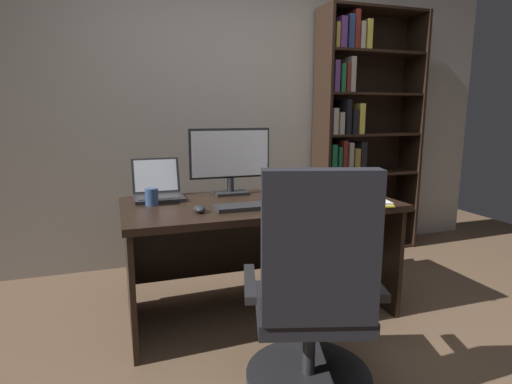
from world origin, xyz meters
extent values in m
plane|color=brown|center=(0.00, 0.00, 0.00)|extent=(6.65, 6.65, 0.00)
cube|color=#B2ADA3|center=(0.00, 1.89, 1.32)|extent=(5.03, 0.12, 2.63)
cube|color=black|center=(-0.15, 0.73, 0.71)|extent=(1.66, 0.81, 0.04)
cube|color=black|center=(-0.94, 0.73, 0.35)|extent=(0.03, 0.75, 0.69)
cube|color=black|center=(0.64, 0.73, 0.35)|extent=(0.03, 0.75, 0.69)
cube|color=black|center=(-0.15, 1.11, 0.38)|extent=(1.54, 0.03, 0.49)
cube|color=black|center=(0.75, 1.65, 1.08)|extent=(0.02, 0.32, 2.16)
cube|color=black|center=(1.69, 1.65, 1.08)|extent=(0.02, 0.32, 2.16)
cube|color=black|center=(1.22, 1.80, 1.08)|extent=(0.97, 0.01, 2.16)
cube|color=black|center=(1.22, 1.65, 0.01)|extent=(0.92, 0.30, 0.02)
cube|color=#195633|center=(0.79, 1.61, 0.11)|extent=(0.03, 0.23, 0.18)
cube|color=gold|center=(0.83, 1.62, 0.16)|extent=(0.03, 0.25, 0.27)
cube|color=olive|center=(0.87, 1.60, 0.16)|extent=(0.05, 0.20, 0.28)
cube|color=gold|center=(0.92, 1.61, 0.12)|extent=(0.03, 0.21, 0.20)
cube|color=black|center=(1.22, 1.65, 0.37)|extent=(0.92, 0.30, 0.02)
cube|color=gold|center=(0.80, 1.61, 0.50)|extent=(0.04, 0.22, 0.24)
cube|color=maroon|center=(0.85, 1.63, 0.49)|extent=(0.06, 0.25, 0.22)
cube|color=olive|center=(0.91, 1.62, 0.50)|extent=(0.04, 0.23, 0.24)
cube|color=black|center=(1.22, 1.65, 0.72)|extent=(0.92, 0.30, 0.02)
cube|color=#195633|center=(0.80, 1.59, 0.87)|extent=(0.05, 0.18, 0.27)
cube|color=#195633|center=(0.86, 1.63, 0.86)|extent=(0.03, 0.25, 0.24)
cube|color=maroon|center=(0.91, 1.60, 0.88)|extent=(0.04, 0.21, 0.30)
cube|color=gray|center=(0.97, 1.62, 0.87)|extent=(0.04, 0.25, 0.28)
cube|color=olive|center=(1.03, 1.60, 0.85)|extent=(0.05, 0.19, 0.23)
cube|color=black|center=(1.09, 1.62, 0.87)|extent=(0.05, 0.24, 0.28)
cube|color=black|center=(1.22, 1.65, 1.08)|extent=(0.92, 0.30, 0.02)
cube|color=gray|center=(0.80, 1.62, 1.20)|extent=(0.05, 0.23, 0.22)
cube|color=gray|center=(0.86, 1.60, 1.18)|extent=(0.05, 0.20, 0.19)
cube|color=black|center=(0.93, 1.63, 1.24)|extent=(0.05, 0.26, 0.29)
cube|color=black|center=(0.99, 1.61, 1.19)|extent=(0.05, 0.21, 0.21)
cube|color=gold|center=(1.06, 1.59, 1.22)|extent=(0.05, 0.18, 0.26)
cube|color=black|center=(1.22, 1.65, 1.43)|extent=(0.92, 0.30, 0.02)
cube|color=#512D66|center=(0.80, 1.61, 1.57)|extent=(0.04, 0.22, 0.25)
cube|color=#195633|center=(0.86, 1.59, 1.56)|extent=(0.04, 0.18, 0.23)
cube|color=maroon|center=(0.91, 1.62, 1.56)|extent=(0.03, 0.24, 0.24)
cube|color=gray|center=(0.95, 1.61, 1.59)|extent=(0.05, 0.22, 0.29)
cube|color=black|center=(1.22, 1.65, 1.79)|extent=(0.92, 0.30, 0.02)
cube|color=olive|center=(0.80, 1.59, 1.90)|extent=(0.03, 0.18, 0.20)
cube|color=#512D66|center=(0.85, 1.63, 1.92)|extent=(0.06, 0.25, 0.24)
cube|color=navy|center=(0.92, 1.60, 1.93)|extent=(0.05, 0.21, 0.27)
cube|color=maroon|center=(0.97, 1.60, 1.95)|extent=(0.04, 0.20, 0.31)
cube|color=gray|center=(1.03, 1.59, 1.91)|extent=(0.04, 0.19, 0.22)
cube|color=gold|center=(1.09, 1.60, 1.92)|extent=(0.05, 0.21, 0.24)
cube|color=black|center=(1.22, 1.65, 2.15)|extent=(0.92, 0.30, 0.02)
cylinder|color=#232326|center=(-0.17, -0.03, 0.03)|extent=(0.60, 0.60, 0.05)
cylinder|color=#232326|center=(-0.17, -0.03, 0.20)|extent=(0.06, 0.06, 0.30)
cube|color=black|center=(-0.17, -0.03, 0.39)|extent=(0.62, 0.60, 0.07)
cube|color=black|center=(-0.23, -0.22, 0.74)|extent=(0.48, 0.23, 0.64)
cube|color=#232326|center=(-0.44, 0.05, 0.51)|extent=(0.16, 0.38, 0.04)
cube|color=#232326|center=(0.10, -0.11, 0.51)|extent=(0.16, 0.38, 0.04)
cube|color=#232326|center=(-0.26, 1.01, 0.74)|extent=(0.22, 0.16, 0.02)
cylinder|color=#232326|center=(-0.26, 1.01, 0.80)|extent=(0.04, 0.04, 0.09)
cube|color=#232326|center=(-0.26, 1.02, 1.01)|extent=(0.55, 0.02, 0.33)
cube|color=white|center=(-0.26, 1.00, 1.01)|extent=(0.52, 0.00, 0.30)
cube|color=#232326|center=(-0.74, 0.97, 0.74)|extent=(0.30, 0.24, 0.02)
cube|color=#2D2D30|center=(-0.74, 0.95, 0.76)|extent=(0.26, 0.13, 0.00)
cube|color=#232326|center=(-0.74, 1.12, 0.87)|extent=(0.30, 0.07, 0.22)
cube|color=white|center=(-0.74, 1.12, 0.87)|extent=(0.27, 0.06, 0.20)
cube|color=#232326|center=(-0.26, 0.56, 0.75)|extent=(0.42, 0.15, 0.02)
ellipsoid|color=#232326|center=(-0.56, 0.56, 0.75)|extent=(0.06, 0.10, 0.04)
cube|color=#232326|center=(0.26, 0.99, 0.74)|extent=(0.14, 0.12, 0.01)
cube|color=#232326|center=(0.26, 0.94, 0.75)|extent=(0.27, 0.01, 0.01)
cube|color=orange|center=(0.26, 1.09, 0.81)|extent=(0.30, 0.21, 0.10)
cube|color=white|center=(0.26, 1.09, 0.82)|extent=(0.27, 0.19, 0.09)
cube|color=yellow|center=(0.26, 0.53, 0.74)|extent=(0.27, 0.34, 0.01)
cube|color=yellow|center=(0.46, 0.49, 0.74)|extent=(0.27, 0.34, 0.01)
cube|color=white|center=(0.26, 0.53, 0.75)|extent=(0.25, 0.33, 0.02)
cube|color=white|center=(0.46, 0.49, 0.75)|extent=(0.25, 0.33, 0.02)
cylinder|color=#B7B7BC|center=(0.36, 0.51, 0.75)|extent=(0.07, 0.28, 0.02)
cube|color=white|center=(0.07, 0.69, 0.74)|extent=(0.19, 0.24, 0.01)
cylinder|color=black|center=(0.09, 0.69, 0.75)|extent=(0.14, 0.02, 0.01)
cylinder|color=#334C7A|center=(-0.79, 0.83, 0.78)|extent=(0.08, 0.08, 0.10)
camera|label=1|loc=(-0.99, -1.67, 1.28)|focal=29.40mm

